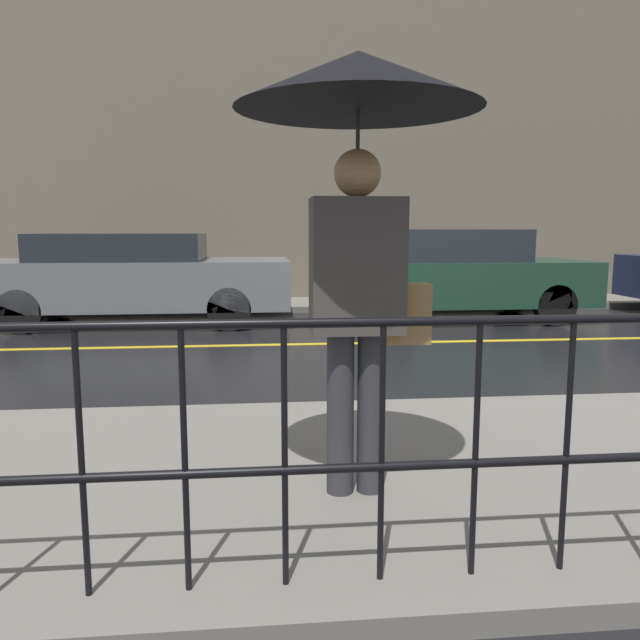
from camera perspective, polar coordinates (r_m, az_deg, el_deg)
ground_plane at (r=8.22m, az=10.41°, el=-1.99°), size 80.00×80.00×0.00m
sidewalk_far at (r=11.91m, az=5.29°, el=1.51°), size 28.00×1.62×0.10m
lane_marking at (r=8.21m, az=10.41°, el=-1.96°), size 25.20×0.12×0.01m
building_storefront at (r=12.91m, az=4.64°, el=16.64°), size 28.00×0.30×6.66m
pedestrian at (r=3.09m, az=3.55°, el=16.20°), size 1.18×1.18×2.16m
car_grey at (r=9.97m, az=-16.72°, el=3.78°), size 4.66×1.75×1.39m
car_dark_green at (r=10.30m, az=12.42°, el=4.15°), size 3.99×1.82×1.45m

